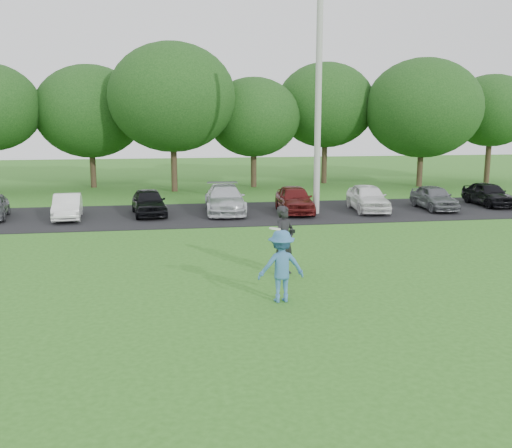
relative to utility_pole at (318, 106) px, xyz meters
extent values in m
plane|color=#2F671D|center=(-4.23, -12.41, -4.85)|extent=(100.00, 100.00, 0.00)
cube|color=black|center=(-4.23, 0.59, -4.84)|extent=(32.00, 6.50, 0.03)
cylinder|color=#AFB0AA|center=(0.00, 0.00, 0.00)|extent=(0.28, 0.28, 9.70)
imported|color=teal|center=(-4.13, -12.10, -3.98)|extent=(1.14, 0.68, 1.73)
cylinder|color=white|center=(-4.35, -12.39, -3.01)|extent=(0.27, 0.27, 0.08)
imported|color=black|center=(-3.56, -9.75, -3.88)|extent=(0.84, 0.81, 1.94)
cube|color=black|center=(-3.38, -9.93, -3.60)|extent=(0.17, 0.17, 0.10)
imported|color=white|center=(-10.99, 0.33, -4.29)|extent=(1.41, 3.30, 1.06)
imported|color=black|center=(-7.54, 0.76, -4.24)|extent=(1.78, 3.58, 1.17)
imported|color=silver|center=(-4.11, 0.83, -4.19)|extent=(1.95, 4.40, 1.26)
imported|color=#581313|center=(-0.95, 0.33, -4.20)|extent=(1.65, 3.72, 1.24)
imported|color=white|center=(2.55, 0.24, -4.20)|extent=(1.80, 3.78, 1.25)
imported|color=slate|center=(5.85, 0.22, -4.25)|extent=(1.45, 3.37, 1.13)
imported|color=black|center=(9.07, 0.92, -4.25)|extent=(1.40, 3.39, 1.15)
cylinder|color=#38281C|center=(-11.23, 11.99, -3.75)|extent=(0.36, 0.36, 2.20)
ellipsoid|color=#214C19|center=(-11.23, 11.99, -0.15)|extent=(6.68, 6.68, 5.68)
cylinder|color=#38281C|center=(-6.23, 9.19, -3.50)|extent=(0.36, 0.36, 2.70)
ellipsoid|color=#214C19|center=(-6.23, 9.19, 0.63)|extent=(7.42, 7.42, 6.31)
cylinder|color=#38281C|center=(-1.23, 10.59, -3.75)|extent=(0.36, 0.36, 2.20)
ellipsoid|color=#214C19|center=(-1.23, 10.59, -0.49)|extent=(5.76, 5.76, 4.90)
cylinder|color=#38281C|center=(3.77, 11.99, -3.50)|extent=(0.36, 0.36, 2.70)
ellipsoid|color=#214C19|center=(3.77, 11.99, 0.29)|extent=(6.50, 6.50, 5.53)
cylinder|color=#38281C|center=(9.27, 9.19, -3.75)|extent=(0.36, 0.36, 2.20)
ellipsoid|color=#214C19|center=(9.27, 9.19, 0.06)|extent=(7.24, 7.24, 6.15)
cylinder|color=#38281C|center=(14.77, 10.59, -3.50)|extent=(0.36, 0.36, 2.70)
ellipsoid|color=#214C19|center=(14.77, 10.59, -0.06)|extent=(5.58, 5.58, 4.74)
camera|label=1|loc=(-6.82, -24.97, -0.50)|focal=40.00mm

